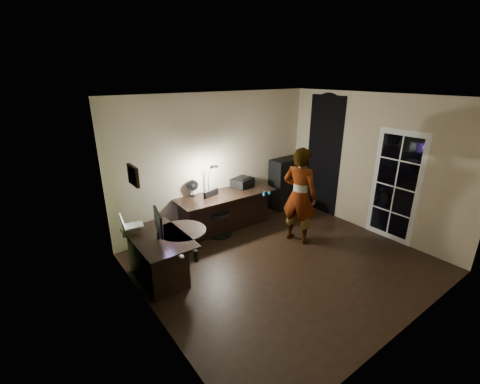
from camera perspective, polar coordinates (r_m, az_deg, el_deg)
floor at (r=5.63m, az=7.80°, el=-12.34°), size 4.50×4.00×0.01m
ceiling at (r=4.76m, az=9.40°, el=16.30°), size 4.50×4.00×0.01m
wall_back at (r=6.54m, az=-3.96°, el=5.49°), size 4.50×0.01×2.70m
wall_front at (r=4.01m, az=29.22°, el=-7.06°), size 4.50×0.01×2.70m
wall_left at (r=3.89m, az=-15.94°, el=-5.92°), size 0.01×4.00×2.70m
wall_right at (r=6.77m, az=22.27°, el=4.53°), size 0.01×4.00×2.70m
green_wall_overlay at (r=3.89m, az=-15.74°, el=-5.86°), size 0.00×4.00×2.70m
arched_doorway at (r=7.40m, az=14.63°, el=6.24°), size 0.01×0.90×2.60m
french_door at (r=6.58m, az=25.85°, el=0.83°), size 0.02×0.92×2.10m
framed_picture at (r=4.12m, az=-18.45°, el=2.79°), size 0.04×0.30×0.25m
desk_left at (r=5.18m, az=-13.89°, el=-11.26°), size 0.77×1.24×0.71m
desk_right at (r=6.53m, az=-2.41°, el=-3.50°), size 2.06×0.78×0.77m
cabinet at (r=7.64m, az=8.17°, el=1.59°), size 0.80×0.42×1.18m
laptop_stand at (r=5.25m, az=-18.83°, el=-6.43°), size 0.30×0.27×0.11m
laptop at (r=5.19m, az=-18.62°, el=-4.65°), size 0.37×0.36×0.22m
monitor at (r=4.86m, az=-14.42°, el=-6.64°), size 0.21×0.52×0.34m
mouse at (r=4.45m, az=-10.33°, el=-11.22°), size 0.07×0.10×0.04m
phone at (r=4.73m, az=-13.68°, el=-9.65°), size 0.08×0.13×0.01m
pen at (r=5.18m, az=-10.35°, el=-6.59°), size 0.02×0.13×0.01m
speaker at (r=4.31m, az=-7.86°, el=-11.19°), size 0.07×0.07×0.16m
notepad at (r=4.78m, az=-14.97°, el=-9.46°), size 0.18×0.22×0.01m
desk_fan at (r=6.28m, az=-8.42°, el=0.73°), size 0.23×0.16×0.33m
headphones at (r=6.31m, az=4.76°, el=-0.17°), size 0.19×0.12×0.09m
printer at (r=6.78m, az=0.42°, el=1.84°), size 0.51×0.45×0.19m
desk_lamp at (r=6.29m, az=-5.66°, el=2.53°), size 0.25×0.34×0.67m
office_chair at (r=6.28m, az=-3.71°, el=-3.90°), size 0.61×0.61×0.89m
person at (r=5.99m, az=10.56°, el=-0.68°), size 0.61×0.75×1.81m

